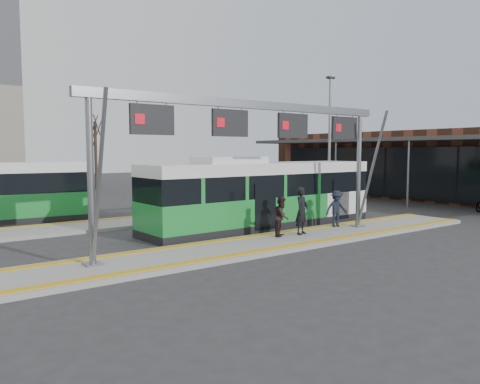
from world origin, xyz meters
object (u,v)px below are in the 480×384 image
(passenger_a, at_px, (302,211))
(passenger_c, at_px, (337,209))
(hero_bus, at_px, (263,195))
(passenger_b, at_px, (282,216))
(gantry, at_px, (257,130))

(passenger_a, bearing_deg, passenger_c, -10.20)
(hero_bus, xyz_separation_m, passenger_b, (-1.39, -2.87, -0.57))
(passenger_a, bearing_deg, hero_bus, 61.05)
(passenger_a, xyz_separation_m, passenger_b, (-0.94, 0.16, -0.17))
(hero_bus, bearing_deg, passenger_b, -117.53)
(gantry, distance_m, passenger_c, 6.06)
(gantry, distance_m, passenger_a, 4.01)
(hero_bus, bearing_deg, passenger_c, -51.60)
(passenger_c, bearing_deg, passenger_b, -154.67)
(gantry, distance_m, hero_bus, 5.08)
(hero_bus, xyz_separation_m, passenger_a, (-0.45, -3.03, -0.39))
(hero_bus, distance_m, passenger_c, 3.38)
(gantry, height_order, hero_bus, gantry)
(gantry, xyz_separation_m, passenger_c, (5.03, 0.57, -3.34))
(passenger_a, xyz_separation_m, passenger_c, (2.60, 0.48, -0.15))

